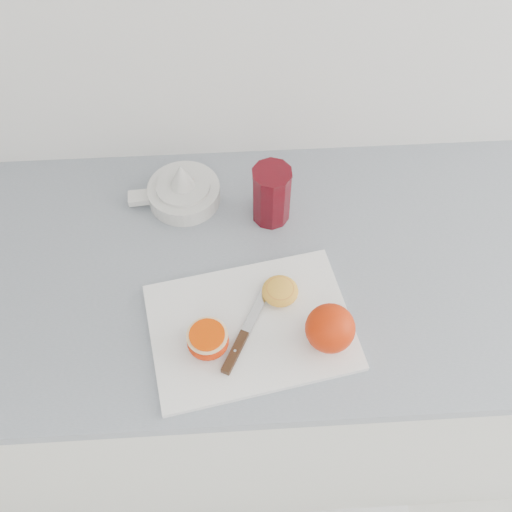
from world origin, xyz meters
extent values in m
cube|color=white|center=(-0.03, 1.70, 0.43)|extent=(2.32, 0.60, 0.86)
cube|color=#979DAB|center=(-0.03, 1.70, 0.88)|extent=(2.37, 0.64, 0.03)
cube|color=white|center=(-0.01, 1.56, 0.90)|extent=(0.40, 0.31, 0.01)
sphere|color=#F93100|center=(0.13, 1.52, 0.95)|extent=(0.09, 0.09, 0.09)
ellipsoid|color=#F93100|center=(-0.08, 1.52, 0.92)|extent=(0.07, 0.07, 0.04)
cylinder|color=#FFDB9D|center=(-0.08, 1.52, 0.94)|extent=(0.07, 0.07, 0.00)
cylinder|color=#FC3300|center=(-0.08, 1.52, 0.95)|extent=(0.06, 0.06, 0.00)
ellipsoid|color=#F6AC33|center=(0.05, 1.62, 0.92)|extent=(0.07, 0.07, 0.03)
cylinder|color=orange|center=(0.05, 1.62, 0.93)|extent=(0.05, 0.05, 0.00)
cube|color=#412C17|center=(-0.04, 1.50, 0.91)|extent=(0.05, 0.08, 0.01)
cube|color=#B7B7BC|center=(0.01, 1.59, 0.91)|extent=(0.06, 0.10, 0.00)
cylinder|color=#B7B7BC|center=(-0.04, 1.50, 0.91)|extent=(0.00, 0.00, 0.01)
cylinder|color=white|center=(-0.13, 1.87, 0.91)|extent=(0.15, 0.15, 0.04)
cylinder|color=white|center=(-0.13, 1.87, 0.93)|extent=(0.11, 0.11, 0.01)
cone|color=white|center=(-0.13, 1.87, 0.96)|extent=(0.05, 0.05, 0.06)
cube|color=white|center=(-0.22, 1.86, 0.91)|extent=(0.05, 0.04, 0.02)
ellipsoid|color=#F35921|center=(-0.12, 1.86, 0.94)|extent=(0.01, 0.01, 0.00)
ellipsoid|color=#F35921|center=(-0.14, 1.88, 0.94)|extent=(0.01, 0.01, 0.00)
ellipsoid|color=#F35921|center=(-0.13, 1.85, 0.94)|extent=(0.01, 0.01, 0.00)
ellipsoid|color=#F35921|center=(-0.11, 1.88, 0.94)|extent=(0.01, 0.01, 0.00)
cylinder|color=#5B0912|center=(0.05, 1.81, 0.95)|extent=(0.08, 0.08, 0.13)
cylinder|color=orange|center=(0.05, 1.81, 0.90)|extent=(0.06, 0.06, 0.02)
cylinder|color=#5B0912|center=(0.05, 1.81, 1.02)|extent=(0.08, 0.08, 0.00)
camera|label=1|loc=(-0.03, 1.08, 1.81)|focal=40.00mm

